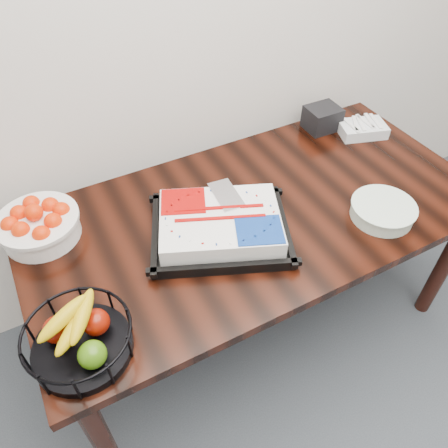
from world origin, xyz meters
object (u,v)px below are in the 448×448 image
fruit_basket (79,338)px  plate_stack (383,211)px  cake_tray (220,225)px  tangerine_bowl (37,220)px  table (257,225)px  napkin_box (322,118)px

fruit_basket → plate_stack: bearing=1.1°
cake_tray → tangerine_bowl: tangerine_bowl is taller
table → cake_tray: size_ratio=3.00×
fruit_basket → napkin_box: bearing=25.4°
napkin_box → plate_stack: bearing=-105.8°
cake_tray → napkin_box: size_ratio=3.93×
cake_tray → fruit_basket: size_ratio=1.96×
cake_tray → plate_stack: cake_tray is taller
cake_tray → fruit_basket: (-0.57, -0.23, 0.02)m
table → tangerine_bowl: (-0.77, 0.25, 0.17)m
fruit_basket → napkin_box: fruit_basket is taller
cake_tray → tangerine_bowl: size_ratio=2.05×
cake_tray → napkin_box: napkin_box is taller
table → fruit_basket: (-0.76, -0.28, 0.15)m
napkin_box → cake_tray: bearing=-152.2°
fruit_basket → napkin_box: (1.33, 0.63, -0.01)m
napkin_box → fruit_basket: bearing=-154.6°
tangerine_bowl → cake_tray: bearing=-27.5°
tangerine_bowl → plate_stack: 1.27m
fruit_basket → tangerine_bowl: bearing=90.7°
tangerine_bowl → napkin_box: 1.34m
table → tangerine_bowl: tangerine_bowl is taller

